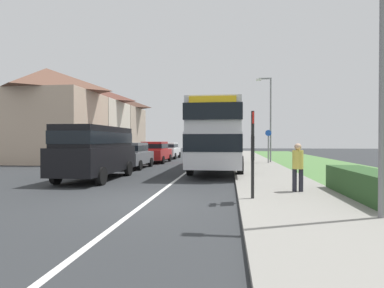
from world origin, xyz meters
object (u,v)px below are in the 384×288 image
(double_decker_bus, at_px, (217,134))
(parked_car_red, at_px, (155,151))
(street_lamp_mid, at_px, (269,114))
(parked_car_white, at_px, (168,150))
(pedestrian_at_stop, at_px, (298,165))
(cycle_route_sign, at_px, (268,145))
(bus_stop_sign, at_px, (253,148))
(street_lamp_near, at_px, (377,43))
(parked_van_black, at_px, (96,148))
(parked_car_grey, at_px, (132,154))

(double_decker_bus, xyz_separation_m, parked_car_red, (-5.10, 5.33, -1.23))
(parked_car_red, distance_m, street_lamp_mid, 9.28)
(double_decker_bus, height_order, street_lamp_mid, street_lamp_mid)
(parked_car_white, distance_m, pedestrian_at_stop, 20.56)
(pedestrian_at_stop, xyz_separation_m, cycle_route_sign, (0.65, 12.42, 0.45))
(bus_stop_sign, distance_m, street_lamp_near, 3.84)
(parked_van_black, relative_size, cycle_route_sign, 2.07)
(parked_car_red, height_order, bus_stop_sign, bus_stop_sign)
(parked_car_red, bearing_deg, street_lamp_near, -61.85)
(street_lamp_mid, bearing_deg, parked_car_red, -179.46)
(parked_car_red, relative_size, street_lamp_near, 0.66)
(parked_van_black, distance_m, bus_stop_sign, 7.87)
(parked_van_black, distance_m, cycle_route_sign, 12.91)
(cycle_route_sign, bearing_deg, parked_car_red, 173.31)
(parked_van_black, height_order, street_lamp_near, street_lamp_near)
(bus_stop_sign, bearing_deg, double_decker_bus, 98.20)
(cycle_route_sign, xyz_separation_m, street_lamp_near, (0.26, -15.61, 2.42))
(parked_car_red, xyz_separation_m, bus_stop_sign, (6.46, -14.76, 0.63))
(parked_van_black, height_order, bus_stop_sign, bus_stop_sign)
(bus_stop_sign, xyz_separation_m, street_lamp_near, (2.44, -1.86, 2.30))
(parked_car_grey, distance_m, pedestrian_at_stop, 11.82)
(parked_car_white, height_order, street_lamp_near, street_lamp_near)
(double_decker_bus, height_order, parked_car_white, double_decker_bus)
(bus_stop_sign, relative_size, cycle_route_sign, 1.03)
(parked_car_grey, height_order, pedestrian_at_stop, pedestrian_at_stop)
(parked_car_grey, bearing_deg, pedestrian_at_stop, -45.58)
(double_decker_bus, distance_m, parked_car_red, 7.48)
(double_decker_bus, xyz_separation_m, parked_car_grey, (-5.38, 0.34, -1.25))
(street_lamp_mid, bearing_deg, parked_car_grey, -150.86)
(parked_car_grey, distance_m, parked_car_white, 10.47)
(double_decker_bus, distance_m, bus_stop_sign, 9.55)
(parked_car_grey, bearing_deg, street_lamp_mid, 29.14)
(parked_car_grey, bearing_deg, parked_car_red, 86.75)
(bus_stop_sign, bearing_deg, parked_car_red, 113.63)
(pedestrian_at_stop, xyz_separation_m, street_lamp_near, (0.91, -3.19, 2.87))
(parked_car_grey, relative_size, street_lamp_mid, 0.63)
(parked_van_black, xyz_separation_m, cycle_route_sign, (8.78, 9.46, 0.02))
(pedestrian_at_stop, relative_size, street_lamp_mid, 0.26)
(parked_car_red, bearing_deg, bus_stop_sign, -66.37)
(pedestrian_at_stop, distance_m, cycle_route_sign, 12.45)
(double_decker_bus, relative_size, parked_car_white, 2.63)
(parked_car_grey, bearing_deg, double_decker_bus, -3.59)
(pedestrian_at_stop, relative_size, cycle_route_sign, 0.66)
(parked_van_black, xyz_separation_m, street_lamp_near, (9.05, -6.15, 2.44))
(cycle_route_sign, relative_size, street_lamp_mid, 0.39)
(parked_car_white, bearing_deg, parked_van_black, -90.25)
(double_decker_bus, height_order, cycle_route_sign, double_decker_bus)
(parked_van_black, height_order, parked_car_red, parked_van_black)
(parked_van_black, distance_m, pedestrian_at_stop, 8.67)
(parked_car_grey, bearing_deg, parked_van_black, -88.57)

